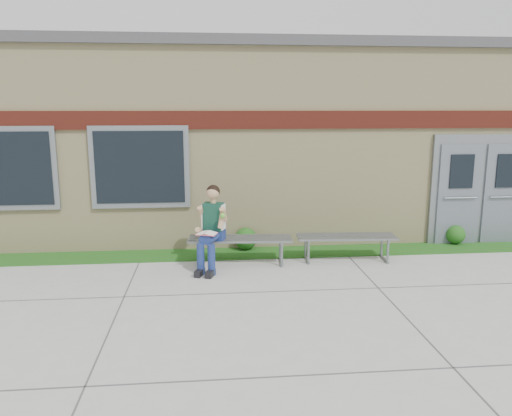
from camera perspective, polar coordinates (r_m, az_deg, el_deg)
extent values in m
plane|color=#9E9E99|center=(7.61, 7.81, -10.64)|extent=(80.00, 80.00, 0.00)
cube|color=#134512|center=(10.01, 4.42, -5.03)|extent=(16.00, 0.80, 0.02)
cube|color=beige|center=(12.99, 1.98, 7.74)|extent=(16.00, 6.00, 4.00)
cube|color=#3F3F42|center=(13.02, 2.05, 17.01)|extent=(16.20, 6.20, 0.20)
cube|color=maroon|center=(9.96, 4.29, 10.02)|extent=(16.00, 0.06, 0.35)
cube|color=slate|center=(10.59, -26.66, 4.04)|extent=(1.90, 0.08, 1.60)
cube|color=black|center=(10.55, -26.74, 4.01)|extent=(1.70, 0.04, 1.40)
cube|color=slate|center=(9.96, -13.10, 4.57)|extent=(1.90, 0.08, 1.60)
cube|color=black|center=(9.93, -13.13, 4.54)|extent=(1.70, 0.04, 1.40)
cube|color=slate|center=(11.46, 24.32, 1.94)|extent=(2.20, 0.08, 2.30)
cube|color=slate|center=(11.19, 22.17, 1.38)|extent=(0.92, 0.06, 2.10)
cube|color=slate|center=(11.69, 26.53, 1.42)|extent=(0.92, 0.06, 2.10)
cube|color=slate|center=(9.18, -1.84, -3.53)|extent=(1.93, 0.67, 0.04)
cube|color=slate|center=(9.24, -6.53, -5.16)|extent=(0.09, 0.53, 0.43)
cube|color=slate|center=(9.33, 2.83, -4.94)|extent=(0.09, 0.53, 0.43)
cube|color=slate|center=(9.52, 10.29, -3.24)|extent=(1.87, 0.63, 0.04)
cube|color=slate|center=(9.41, 5.89, -4.86)|extent=(0.08, 0.51, 0.42)
cube|color=slate|center=(9.80, 14.41, -4.50)|extent=(0.08, 0.51, 0.42)
cube|color=navy|center=(9.09, -4.80, -3.03)|extent=(0.43, 0.36, 0.17)
cube|color=#0E3629|center=(8.99, -4.88, -0.99)|extent=(0.40, 0.32, 0.50)
sphere|color=tan|center=(8.89, -4.95, 1.73)|extent=(0.29, 0.29, 0.23)
sphere|color=black|center=(8.91, -4.91, 1.90)|extent=(0.30, 0.30, 0.24)
cylinder|color=navy|center=(8.85, -5.97, -3.30)|extent=(0.30, 0.48, 0.16)
cylinder|color=navy|center=(8.79, -4.76, -3.38)|extent=(0.30, 0.48, 0.16)
cylinder|color=navy|center=(8.70, -6.34, -5.83)|extent=(0.13, 0.13, 0.54)
cylinder|color=navy|center=(8.64, -5.11, -5.93)|extent=(0.13, 0.13, 0.54)
cube|color=black|center=(8.70, -6.48, -7.34)|extent=(0.19, 0.30, 0.11)
cube|color=black|center=(8.64, -5.24, -7.45)|extent=(0.19, 0.30, 0.11)
cylinder|color=tan|center=(8.98, -6.27, -0.60)|extent=(0.17, 0.26, 0.29)
cylinder|color=tan|center=(8.85, -3.74, -0.73)|extent=(0.17, 0.26, 0.29)
cube|color=white|center=(8.67, -5.65, -2.86)|extent=(0.40, 0.33, 0.02)
cube|color=#E4556D|center=(8.68, -5.65, -2.95)|extent=(0.40, 0.34, 0.01)
sphere|color=#55B32F|center=(8.70, -3.83, -0.88)|extent=(0.09, 0.09, 0.09)
sphere|color=#134512|center=(10.07, -1.18, -3.51)|extent=(0.45, 0.45, 0.45)
sphere|color=#134512|center=(11.29, 21.84, -2.83)|extent=(0.40, 0.40, 0.40)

